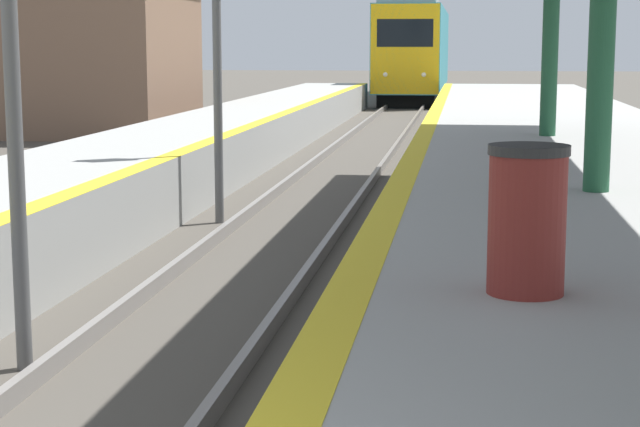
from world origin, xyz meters
TOP-DOWN VIEW (x-y plane):
  - train at (0.00, 47.21)m, footprint 2.65×16.78m
  - signal_mid at (-1.03, 12.46)m, footprint 0.36×0.31m
  - trash_bin at (2.72, 4.59)m, footprint 0.49×0.49m

SIDE VIEW (x-z plane):
  - trash_bin at x=2.72m, z-range 0.96..1.87m
  - train at x=0.00m, z-range 0.04..4.29m
  - signal_mid at x=-1.03m, z-range 0.85..5.07m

